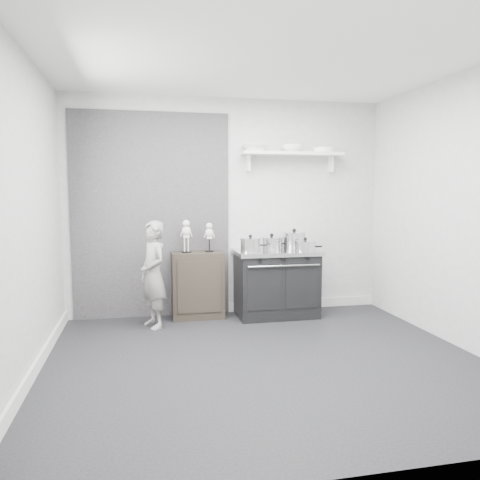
% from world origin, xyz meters
% --- Properties ---
extents(ground, '(4.00, 4.00, 0.00)m').
position_xyz_m(ground, '(0.00, 0.00, 0.00)').
color(ground, black).
rests_on(ground, ground).
extents(room_shell, '(4.02, 3.62, 2.71)m').
position_xyz_m(room_shell, '(-0.09, 0.15, 1.64)').
color(room_shell, '#A3A3A1').
rests_on(room_shell, ground).
extents(wall_shelf, '(1.30, 0.26, 0.24)m').
position_xyz_m(wall_shelf, '(0.80, 1.68, 2.01)').
color(wall_shelf, white).
rests_on(wall_shelf, room_shell).
extents(stove, '(1.03, 0.64, 0.83)m').
position_xyz_m(stove, '(0.55, 1.48, 0.42)').
color(stove, black).
rests_on(stove, ground).
extents(side_cabinet, '(0.62, 0.36, 0.81)m').
position_xyz_m(side_cabinet, '(-0.42, 1.61, 0.41)').
color(side_cabinet, black).
rests_on(side_cabinet, ground).
extents(child, '(0.44, 0.52, 1.22)m').
position_xyz_m(child, '(-0.96, 1.30, 0.61)').
color(child, gray).
rests_on(child, ground).
extents(pot_front_left, '(0.33, 0.25, 0.21)m').
position_xyz_m(pot_front_left, '(0.20, 1.41, 0.91)').
color(pot_front_left, silver).
rests_on(pot_front_left, stove).
extents(pot_back_left, '(0.36, 0.28, 0.20)m').
position_xyz_m(pot_back_left, '(0.51, 1.58, 0.90)').
color(pot_back_left, silver).
rests_on(pot_back_left, stove).
extents(pot_back_right, '(0.37, 0.29, 0.26)m').
position_xyz_m(pot_back_right, '(0.80, 1.57, 0.93)').
color(pot_back_right, silver).
rests_on(pot_back_right, stove).
extents(pot_front_right, '(0.34, 0.25, 0.17)m').
position_xyz_m(pot_front_right, '(0.85, 1.27, 0.89)').
color(pot_front_right, silver).
rests_on(pot_front_right, stove).
extents(skeleton_full, '(0.13, 0.08, 0.46)m').
position_xyz_m(skeleton_full, '(-0.55, 1.61, 1.04)').
color(skeleton_full, silver).
rests_on(skeleton_full, side_cabinet).
extents(skeleton_torso, '(0.11, 0.07, 0.41)m').
position_xyz_m(skeleton_torso, '(-0.27, 1.61, 1.01)').
color(skeleton_torso, silver).
rests_on(skeleton_torso, side_cabinet).
extents(bowl_large, '(0.32, 0.32, 0.08)m').
position_xyz_m(bowl_large, '(0.32, 1.67, 2.08)').
color(bowl_large, white).
rests_on(bowl_large, wall_shelf).
extents(bowl_small, '(0.27, 0.27, 0.08)m').
position_xyz_m(bowl_small, '(0.80, 1.67, 2.08)').
color(bowl_small, white).
rests_on(bowl_small, wall_shelf).
extents(plate_stack, '(0.27, 0.27, 0.06)m').
position_xyz_m(plate_stack, '(1.21, 1.67, 2.07)').
color(plate_stack, white).
rests_on(plate_stack, wall_shelf).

